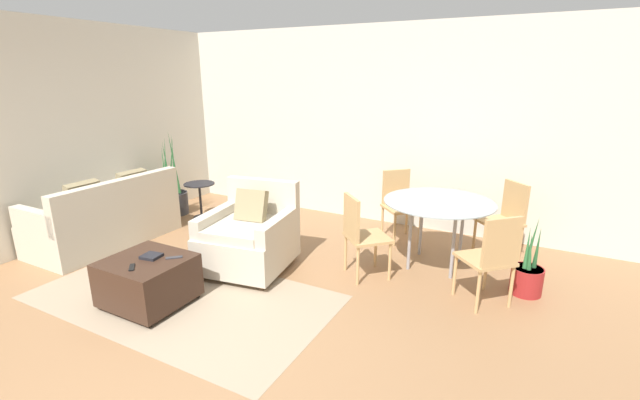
# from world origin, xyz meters

# --- Properties ---
(ground_plane) EXTENTS (20.00, 20.00, 0.00)m
(ground_plane) POSITION_xyz_m (0.00, 0.00, 0.00)
(ground_plane) COLOR #936B47
(wall_back) EXTENTS (12.00, 0.06, 2.75)m
(wall_back) POSITION_xyz_m (0.00, 3.78, 1.38)
(wall_back) COLOR beige
(wall_back) RESTS_ON ground_plane
(wall_left) EXTENTS (0.06, 12.00, 2.75)m
(wall_left) POSITION_xyz_m (-2.82, 1.50, 1.38)
(wall_left) COLOR beige
(wall_left) RESTS_ON ground_plane
(area_rug) EXTENTS (2.92, 1.59, 0.01)m
(area_rug) POSITION_xyz_m (-0.40, 0.69, 0.00)
(area_rug) COLOR gray
(area_rug) RESTS_ON ground_plane
(couch) EXTENTS (0.87, 1.72, 0.89)m
(couch) POSITION_xyz_m (-2.26, 1.29, 0.30)
(couch) COLOR beige
(couch) RESTS_ON ground_plane
(armchair) EXTENTS (1.00, 1.05, 0.94)m
(armchair) POSITION_xyz_m (-0.22, 1.56, 0.37)
(armchair) COLOR beige
(armchair) RESTS_ON ground_plane
(ottoman) EXTENTS (0.72, 0.68, 0.45)m
(ottoman) POSITION_xyz_m (-0.58, 0.47, 0.25)
(ottoman) COLOR #382319
(ottoman) RESTS_ON ground_plane
(book_stack) EXTENTS (0.18, 0.17, 0.03)m
(book_stack) POSITION_xyz_m (-0.56, 0.53, 0.47)
(book_stack) COLOR black
(book_stack) RESTS_ON ottoman
(tv_remote_primary) EXTENTS (0.13, 0.13, 0.01)m
(tv_remote_primary) POSITION_xyz_m (-0.54, 0.29, 0.46)
(tv_remote_primary) COLOR black
(tv_remote_primary) RESTS_ON ottoman
(tv_remote_secondary) EXTENTS (0.14, 0.13, 0.01)m
(tv_remote_secondary) POSITION_xyz_m (-0.37, 0.62, 0.46)
(tv_remote_secondary) COLOR #333338
(tv_remote_secondary) RESTS_ON ottoman
(potted_plant) EXTENTS (0.43, 0.43, 1.32)m
(potted_plant) POSITION_xyz_m (-2.45, 2.57, 0.25)
(potted_plant) COLOR #333338
(potted_plant) RESTS_ON ground_plane
(side_table) EXTENTS (0.45, 0.45, 0.54)m
(side_table) POSITION_xyz_m (-1.93, 2.62, 0.38)
(side_table) COLOR black
(side_table) RESTS_ON ground_plane
(dining_table) EXTENTS (1.20, 1.20, 0.76)m
(dining_table) POSITION_xyz_m (1.59, 2.58, 0.69)
(dining_table) COLOR #99A8AD
(dining_table) RESTS_ON ground_plane
(dining_chair_near_left) EXTENTS (0.59, 0.59, 0.90)m
(dining_chair_near_left) POSITION_xyz_m (0.95, 1.93, 0.52)
(dining_chair_near_left) COLOR tan
(dining_chair_near_left) RESTS_ON ground_plane
(dining_chair_near_right) EXTENTS (0.59, 0.59, 0.90)m
(dining_chair_near_right) POSITION_xyz_m (2.24, 1.93, 0.52)
(dining_chair_near_right) COLOR tan
(dining_chair_near_right) RESTS_ON ground_plane
(dining_chair_far_left) EXTENTS (0.59, 0.59, 0.90)m
(dining_chair_far_left) POSITION_xyz_m (0.95, 3.23, 0.52)
(dining_chair_far_left) COLOR tan
(dining_chair_far_left) RESTS_ON ground_plane
(dining_chair_far_right) EXTENTS (0.59, 0.59, 0.90)m
(dining_chair_far_right) POSITION_xyz_m (2.24, 3.23, 0.52)
(dining_chair_far_right) COLOR tan
(dining_chair_far_right) RESTS_ON ground_plane
(potted_plant_small) EXTENTS (0.30, 0.30, 0.80)m
(potted_plant_small) POSITION_xyz_m (2.55, 2.36, 0.18)
(potted_plant_small) COLOR maroon
(potted_plant_small) RESTS_ON ground_plane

